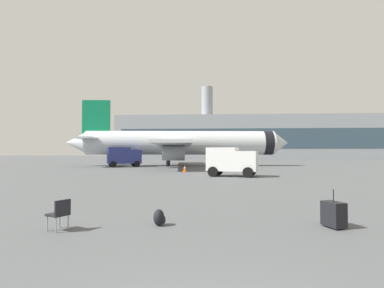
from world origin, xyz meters
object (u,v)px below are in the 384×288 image
airplane_at_gate (179,143)px  cargo_van (232,160)px  gate_chair (60,213)px  safety_cone_mid (185,168)px  traveller_backpack (159,218)px  safety_cone_near (179,163)px  rolling_suitcase (334,214)px  service_truck (124,156)px

airplane_at_gate → cargo_van: airplane_at_gate is taller
gate_chair → safety_cone_mid: bearing=87.1°
airplane_at_gate → traveller_backpack: 40.03m
airplane_at_gate → gate_chair: bearing=-88.7°
safety_cone_near → traveller_backpack: safety_cone_near is taller
safety_cone_mid → gate_chair: bearing=-92.9°
safety_cone_mid → safety_cone_near: bearing=97.9°
safety_cone_mid → rolling_suitcase: (6.40, -24.55, 0.00)m
cargo_van → safety_cone_mid: cargo_van is taller
airplane_at_gate → cargo_van: (6.92, -21.06, -2.21)m
cargo_van → safety_cone_mid: bearing=128.6°
airplane_at_gate → rolling_suitcase: (8.59, -39.67, -3.27)m
rolling_suitcase → gate_chair: bearing=-174.0°
safety_cone_mid → cargo_van: bearing=-51.4°
rolling_suitcase → gate_chair: size_ratio=1.28×
gate_chair → traveller_backpack: bearing=15.8°
traveller_backpack → gate_chair: size_ratio=0.56×
airplane_at_gate → rolling_suitcase: airplane_at_gate is taller
cargo_van → gate_chair: size_ratio=5.54×
cargo_van → gate_chair: 20.36m
gate_chair → service_truck: bearing=103.5°
cargo_van → traveller_backpack: cargo_van is taller
cargo_van → safety_cone_mid: 7.67m
cargo_van → safety_cone_mid: size_ratio=6.02×
gate_chair → rolling_suitcase: bearing=6.0°
airplane_at_gate → traveller_backpack: size_ratio=74.53×
safety_cone_near → traveller_backpack: size_ratio=1.41×
airplane_at_gate → service_truck: (-7.82, -4.29, -2.05)m
cargo_van → safety_cone_near: bearing=107.0°
rolling_suitcase → traveller_backpack: size_ratio=2.29×
traveller_backpack → gate_chair: gate_chair is taller
traveller_backpack → cargo_van: bearing=79.8°
airplane_at_gate → safety_cone_near: 4.21m
service_truck → safety_cone_near: size_ratio=7.79×
airplane_at_gate → safety_cone_mid: bearing=-81.8°
cargo_van → rolling_suitcase: cargo_van is taller
safety_cone_near → traveller_backpack: 42.46m
safety_cone_near → gate_chair: (1.17, -43.04, 0.16)m
safety_cone_near → rolling_suitcase: bearing=-78.1°
cargo_van → service_truck: bearing=131.3°
cargo_van → gate_chair: (-6.03, -19.42, -0.95)m
gate_chair → cargo_van: bearing=72.7°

